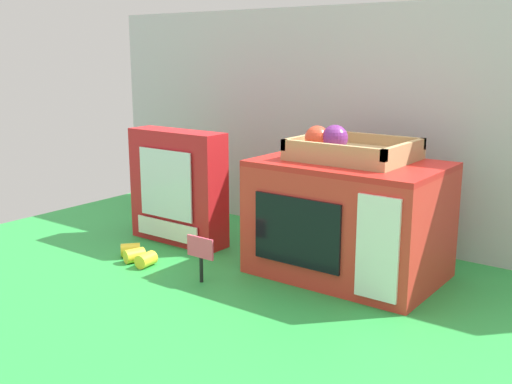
{
  "coord_description": "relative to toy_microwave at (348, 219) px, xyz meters",
  "views": [
    {
      "loc": [
        0.73,
        -1.09,
        0.48
      ],
      "look_at": [
        -0.1,
        0.02,
        0.16
      ],
      "focal_mm": 42.78,
      "sensor_mm": 36.0,
      "label": 1
    }
  ],
  "objects": [
    {
      "name": "ground_plane",
      "position": [
        -0.13,
        -0.05,
        -0.13
      ],
      "size": [
        1.7,
        1.7,
        0.0
      ],
      "primitive_type": "plane",
      "color": "green",
      "rests_on": "ground"
    },
    {
      "name": "display_back_panel",
      "position": [
        -0.13,
        0.26,
        0.17
      ],
      "size": [
        1.61,
        0.03,
        0.59
      ],
      "primitive_type": "cube",
      "color": "#B7BABF",
      "rests_on": "ground"
    },
    {
      "name": "toy_microwave",
      "position": [
        0.0,
        0.0,
        0.0
      ],
      "size": [
        0.39,
        0.27,
        0.25
      ],
      "color": "red",
      "rests_on": "ground"
    },
    {
      "name": "food_groups_crate",
      "position": [
        -0.02,
        0.02,
        0.15
      ],
      "size": [
        0.24,
        0.2,
        0.08
      ],
      "color": "tan",
      "rests_on": "toy_microwave"
    },
    {
      "name": "cookie_set_box",
      "position": [
        -0.46,
        -0.05,
        0.02
      ],
      "size": [
        0.27,
        0.08,
        0.29
      ],
      "color": "red",
      "rests_on": "ground"
    },
    {
      "name": "price_sign",
      "position": [
        -0.22,
        -0.23,
        -0.06
      ],
      "size": [
        0.07,
        0.01,
        0.1
      ],
      "color": "black",
      "rests_on": "ground"
    },
    {
      "name": "loose_toy_banana",
      "position": [
        -0.43,
        -0.22,
        -0.11
      ],
      "size": [
        0.13,
        0.08,
        0.03
      ],
      "color": "yellow",
      "rests_on": "ground"
    }
  ]
}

